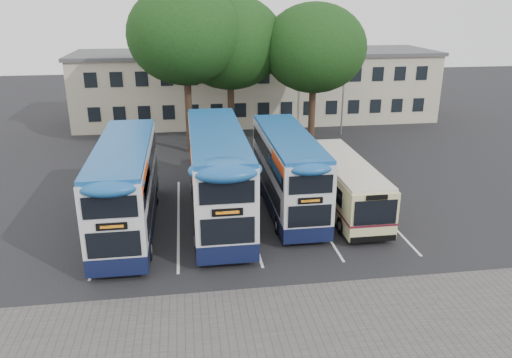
{
  "coord_description": "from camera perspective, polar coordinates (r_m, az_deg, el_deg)",
  "views": [
    {
      "loc": [
        -6.65,
        -18.56,
        10.55
      ],
      "look_at": [
        -3.25,
        5.0,
        1.96
      ],
      "focal_mm": 35.0,
      "sensor_mm": 36.0,
      "label": 1
    }
  ],
  "objects": [
    {
      "name": "lamp_post",
      "position": [
        40.92,
        10.08,
        11.86
      ],
      "size": [
        0.25,
        1.05,
        9.06
      ],
      "color": "gray",
      "rests_on": "ground"
    },
    {
      "name": "tree_right",
      "position": [
        36.95,
        6.68,
        14.62
      ],
      "size": [
        7.45,
        7.45,
        10.45
      ],
      "color": "black",
      "rests_on": "ground"
    },
    {
      "name": "bus_dd_left",
      "position": [
        24.47,
        -14.66,
        -0.41
      ],
      "size": [
        2.48,
        10.24,
        4.27
      ],
      "color": "#0E1434",
      "rests_on": "ground"
    },
    {
      "name": "bay_lines",
      "position": [
        25.97,
        -1.1,
        -4.12
      ],
      "size": [
        14.12,
        11.0,
        0.01
      ],
      "color": "silver",
      "rests_on": "ground"
    },
    {
      "name": "ground",
      "position": [
        22.35,
        10.24,
        -8.67
      ],
      "size": [
        120.0,
        120.0,
        0.0
      ],
      "primitive_type": "plane",
      "color": "black",
      "rests_on": "ground"
    },
    {
      "name": "bus_dd_mid",
      "position": [
        24.91,
        -4.41,
        0.95
      ],
      "size": [
        2.65,
        10.94,
        4.56
      ],
      "color": "#0E1434",
      "rests_on": "ground"
    },
    {
      "name": "tree_mid",
      "position": [
        37.58,
        -3.01,
        15.31
      ],
      "size": [
        7.97,
        7.97,
        11.0
      ],
      "color": "black",
      "rests_on": "ground"
    },
    {
      "name": "tree_left",
      "position": [
        35.64,
        -8.09,
        15.97
      ],
      "size": [
        7.96,
        7.96,
        11.66
      ],
      "color": "black",
      "rests_on": "ground"
    },
    {
      "name": "paving_strip",
      "position": [
        17.79,
        9.0,
        -16.79
      ],
      "size": [
        40.0,
        6.0,
        0.01
      ],
      "primitive_type": "cube",
      "color": "#595654",
      "rests_on": "ground"
    },
    {
      "name": "bus_dd_right",
      "position": [
        26.24,
        3.63,
        1.3
      ],
      "size": [
        2.36,
        9.71,
        4.04
      ],
      "color": "#0E1434",
      "rests_on": "ground"
    },
    {
      "name": "bus_single",
      "position": [
        26.68,
        10.0,
        -0.28
      ],
      "size": [
        2.27,
        8.95,
        2.67
      ],
      "color": "#CDC989",
      "rests_on": "ground"
    },
    {
      "name": "depot_building",
      "position": [
        46.62,
        0.09,
        10.7
      ],
      "size": [
        32.4,
        8.4,
        6.2
      ],
      "color": "#ABA58A",
      "rests_on": "ground"
    }
  ]
}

